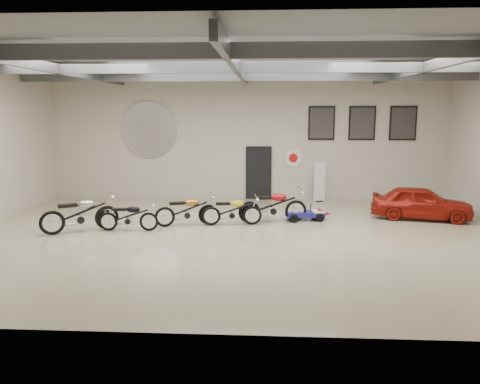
# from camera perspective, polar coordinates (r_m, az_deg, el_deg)

# --- Properties ---
(floor) EXTENTS (16.00, 12.00, 0.01)m
(floor) POSITION_cam_1_polar(r_m,az_deg,el_deg) (13.54, -0.28, -5.46)
(floor) COLOR tan
(floor) RESTS_ON ground
(ceiling) EXTENTS (16.00, 12.00, 0.01)m
(ceiling) POSITION_cam_1_polar(r_m,az_deg,el_deg) (13.14, -0.30, 16.07)
(ceiling) COLOR gray
(ceiling) RESTS_ON back_wall
(back_wall) EXTENTS (16.00, 0.02, 5.00)m
(back_wall) POSITION_cam_1_polar(r_m,az_deg,el_deg) (19.09, 0.80, 6.62)
(back_wall) COLOR beige
(back_wall) RESTS_ON floor
(ceiling_beams) EXTENTS (15.80, 11.80, 0.32)m
(ceiling_beams) POSITION_cam_1_polar(r_m,az_deg,el_deg) (13.12, -0.30, 14.98)
(ceiling_beams) COLOR #53555A
(ceiling_beams) RESTS_ON ceiling
(door) EXTENTS (0.92, 0.08, 2.10)m
(door) POSITION_cam_1_polar(r_m,az_deg,el_deg) (19.16, 2.28, 2.27)
(door) COLOR black
(door) RESTS_ON back_wall
(logo_plaque) EXTENTS (2.30, 0.06, 1.16)m
(logo_plaque) POSITION_cam_1_polar(r_m,az_deg,el_deg) (19.60, -11.07, 7.40)
(logo_plaque) COLOR silver
(logo_plaque) RESTS_ON back_wall
(poster_left) EXTENTS (1.05, 0.08, 1.35)m
(poster_left) POSITION_cam_1_polar(r_m,az_deg,el_deg) (19.13, 9.91, 8.28)
(poster_left) COLOR black
(poster_left) RESTS_ON back_wall
(poster_mid) EXTENTS (1.05, 0.08, 1.35)m
(poster_mid) POSITION_cam_1_polar(r_m,az_deg,el_deg) (19.38, 14.66, 8.13)
(poster_mid) COLOR black
(poster_mid) RESTS_ON back_wall
(poster_right) EXTENTS (1.05, 0.08, 1.35)m
(poster_right) POSITION_cam_1_polar(r_m,az_deg,el_deg) (19.76, 19.25, 7.93)
(poster_right) COLOR black
(poster_right) RESTS_ON back_wall
(oil_sign) EXTENTS (0.72, 0.10, 0.72)m
(oil_sign) POSITION_cam_1_polar(r_m,az_deg,el_deg) (19.11, 6.51, 4.15)
(oil_sign) COLOR white
(oil_sign) RESTS_ON back_wall
(banner_stand) EXTENTS (0.49, 0.29, 1.70)m
(banner_stand) POSITION_cam_1_polar(r_m,az_deg,el_deg) (18.86, 9.67, 1.40)
(banner_stand) COLOR white
(banner_stand) RESTS_ON floor
(motorcycle_silver) EXTENTS (2.28, 1.72, 1.16)m
(motorcycle_silver) POSITION_cam_1_polar(r_m,az_deg,el_deg) (14.72, -18.95, -2.43)
(motorcycle_silver) COLOR silver
(motorcycle_silver) RESTS_ON floor
(motorcycle_black) EXTENTS (1.78, 0.60, 0.92)m
(motorcycle_black) POSITION_cam_1_polar(r_m,az_deg,el_deg) (14.48, -13.47, -2.86)
(motorcycle_black) COLOR silver
(motorcycle_black) RESTS_ON floor
(motorcycle_gold) EXTENTS (2.06, 1.22, 1.02)m
(motorcycle_gold) POSITION_cam_1_polar(r_m,az_deg,el_deg) (14.82, -6.53, -2.15)
(motorcycle_gold) COLOR silver
(motorcycle_gold) RESTS_ON floor
(motorcycle_yellow) EXTENTS (1.92, 0.80, 0.97)m
(motorcycle_yellow) POSITION_cam_1_polar(r_m,az_deg,el_deg) (14.78, -1.01, -2.22)
(motorcycle_yellow) COLOR silver
(motorcycle_yellow) RESTS_ON floor
(motorcycle_red) EXTENTS (2.28, 1.06, 1.14)m
(motorcycle_red) POSITION_cam_1_polar(r_m,az_deg,el_deg) (15.19, 4.01, -1.59)
(motorcycle_red) COLOR silver
(motorcycle_red) RESTS_ON floor
(go_kart) EXTENTS (1.63, 0.94, 0.56)m
(go_kart) POSITION_cam_1_polar(r_m,az_deg,el_deg) (15.66, 8.39, -2.41)
(go_kart) COLOR navy
(go_kart) RESTS_ON floor
(vintage_car) EXTENTS (1.98, 3.45, 1.10)m
(vintage_car) POSITION_cam_1_polar(r_m,az_deg,el_deg) (16.77, 21.22, -1.22)
(vintage_car) COLOR maroon
(vintage_car) RESTS_ON floor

